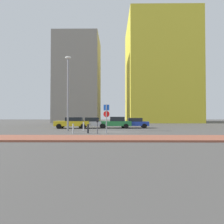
# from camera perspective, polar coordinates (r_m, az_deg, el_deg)

# --- Properties ---
(ground_plane) EXTENTS (120.00, 120.00, 0.00)m
(ground_plane) POSITION_cam_1_polar(r_m,az_deg,el_deg) (18.80, 0.04, -6.35)
(ground_plane) COLOR #4C4947
(sidewalk_brick) EXTENTS (40.00, 3.10, 0.14)m
(sidewalk_brick) POSITION_cam_1_polar(r_m,az_deg,el_deg) (13.02, -0.18, -8.37)
(sidewalk_brick) COLOR #93513D
(sidewalk_brick) RESTS_ON ground
(parked_car_yellow) EXTENTS (4.61, 2.06, 1.48)m
(parked_car_yellow) POSITION_cam_1_polar(r_m,az_deg,el_deg) (24.45, -12.41, -3.31)
(parked_car_yellow) COLOR gold
(parked_car_yellow) RESTS_ON ground
(parked_car_silver) EXTENTS (4.18, 2.21, 1.45)m
(parked_car_silver) POSITION_cam_1_polar(r_m,az_deg,el_deg) (24.45, -6.38, -3.39)
(parked_car_silver) COLOR #B7BABF
(parked_car_silver) RESTS_ON ground
(parked_car_green) EXTENTS (4.55, 2.21, 1.54)m
(parked_car_green) POSITION_cam_1_polar(r_m,az_deg,el_deg) (24.30, 1.11, -3.34)
(parked_car_green) COLOR #237238
(parked_car_green) RESTS_ON ground
(parked_car_blue) EXTENTS (4.12, 2.07, 1.38)m
(parked_car_blue) POSITION_cam_1_polar(r_m,az_deg,el_deg) (24.74, 7.01, -3.42)
(parked_car_blue) COLOR #1E389E
(parked_car_blue) RESTS_ON ground
(parking_sign_post) EXTENTS (0.60, 0.14, 2.78)m
(parking_sign_post) POSITION_cam_1_polar(r_m,az_deg,el_deg) (17.13, -1.79, -1.01)
(parking_sign_post) COLOR gray
(parking_sign_post) RESTS_ON ground
(parking_meter) EXTENTS (0.18, 0.14, 1.36)m
(parking_meter) POSITION_cam_1_polar(r_m,az_deg,el_deg) (16.87, -4.68, -3.94)
(parking_meter) COLOR #4C4C51
(parking_meter) RESTS_ON ground
(street_lamp) EXTENTS (0.70, 0.36, 8.35)m
(street_lamp) POSITION_cam_1_polar(r_m,az_deg,el_deg) (20.73, -13.87, 7.53)
(street_lamp) COLOR gray
(street_lamp) RESTS_ON ground
(traffic_bollard_near) EXTENTS (0.13, 0.13, 0.93)m
(traffic_bollard_near) POSITION_cam_1_polar(r_m,az_deg,el_deg) (17.44, -12.32, -5.20)
(traffic_bollard_near) COLOR #B7B7BC
(traffic_bollard_near) RESTS_ON ground
(traffic_bollard_mid) EXTENTS (0.14, 0.14, 1.02)m
(traffic_bollard_mid) POSITION_cam_1_polar(r_m,az_deg,el_deg) (19.85, -9.07, -4.59)
(traffic_bollard_mid) COLOR #B7B7BC
(traffic_bollard_mid) RESTS_ON ground
(traffic_bollard_far) EXTENTS (0.17, 0.17, 0.87)m
(traffic_bollard_far) POSITION_cam_1_polar(r_m,az_deg,el_deg) (17.44, -7.68, -5.31)
(traffic_bollard_far) COLOR black
(traffic_bollard_far) RESTS_ON ground
(building_colorful_midrise) EXTENTS (16.45, 17.67, 26.57)m
(building_colorful_midrise) POSITION_cam_1_polar(r_m,az_deg,el_deg) (50.70, 14.48, 12.09)
(building_colorful_midrise) COLOR gold
(building_colorful_midrise) RESTS_ON ground
(building_under_construction) EXTENTS (10.78, 10.50, 21.82)m
(building_under_construction) POSITION_cam_1_polar(r_m,az_deg,el_deg) (47.78, -10.68, 9.98)
(building_under_construction) COLOR gray
(building_under_construction) RESTS_ON ground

